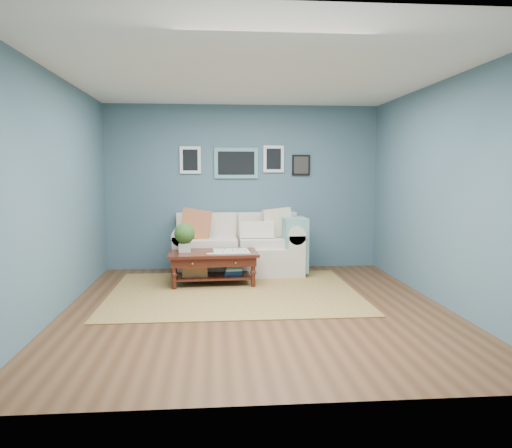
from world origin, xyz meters
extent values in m
plane|color=brown|center=(0.00, 0.00, 0.00)|extent=(5.00, 5.00, 0.00)
plane|color=white|center=(0.00, 0.00, 2.70)|extent=(5.00, 5.00, 0.00)
cube|color=#466777|center=(0.00, 2.50, 1.35)|extent=(4.50, 0.02, 2.70)
cube|color=#466777|center=(0.00, -2.50, 1.35)|extent=(4.50, 0.02, 2.70)
cube|color=#466777|center=(-2.25, 0.00, 1.35)|extent=(0.02, 5.00, 2.70)
cube|color=#466777|center=(2.25, 0.00, 1.35)|extent=(0.02, 5.00, 2.70)
cube|color=#5F9D9F|center=(-0.12, 2.48, 1.75)|extent=(0.72, 0.03, 0.50)
cube|color=black|center=(-0.12, 2.46, 1.75)|extent=(0.60, 0.01, 0.38)
cube|color=white|center=(-0.87, 2.48, 1.80)|extent=(0.34, 0.03, 0.44)
cube|color=white|center=(0.50, 2.48, 1.82)|extent=(0.34, 0.03, 0.44)
cube|color=black|center=(0.96, 2.48, 1.72)|extent=(0.30, 0.03, 0.34)
cube|color=brown|center=(-0.23, 0.76, 0.01)|extent=(3.26, 2.61, 0.01)
cube|color=white|center=(-0.12, 1.99, 0.22)|extent=(1.49, 0.92, 0.44)
cube|color=white|center=(-0.12, 2.35, 0.69)|extent=(1.95, 0.23, 0.50)
cube|color=white|center=(-0.99, 1.99, 0.32)|extent=(0.25, 0.92, 0.65)
cube|color=white|center=(0.75, 1.99, 0.32)|extent=(0.25, 0.92, 0.65)
cylinder|color=white|center=(-0.99, 1.99, 0.65)|extent=(0.27, 0.92, 0.27)
cylinder|color=white|center=(0.75, 1.99, 0.65)|extent=(0.27, 0.92, 0.27)
cube|color=white|center=(-0.51, 1.93, 0.51)|extent=(0.75, 0.59, 0.14)
cube|color=white|center=(0.28, 1.93, 0.51)|extent=(0.75, 0.59, 0.14)
cube|color=white|center=(-0.51, 2.22, 0.77)|extent=(0.75, 0.13, 0.38)
cube|color=white|center=(0.28, 2.22, 0.77)|extent=(0.75, 0.13, 0.38)
cube|color=#D86541|center=(-0.77, 1.94, 0.81)|extent=(0.51, 0.18, 0.50)
cube|color=beige|center=(0.51, 2.01, 0.81)|extent=(0.49, 0.19, 0.48)
cube|color=silver|center=(0.18, 1.89, 0.71)|extent=(0.52, 0.13, 0.25)
cube|color=#7AACA8|center=(0.75, 1.86, 0.48)|extent=(0.36, 0.58, 0.84)
cube|color=#36180D|center=(-0.51, 1.28, 0.45)|extent=(1.29, 0.79, 0.04)
cube|color=#36180D|center=(-0.51, 1.28, 0.37)|extent=(1.20, 0.70, 0.13)
cube|color=#36180D|center=(-0.51, 1.28, 0.12)|extent=(1.09, 0.59, 0.03)
sphere|color=gold|center=(-0.79, 0.93, 0.37)|extent=(0.03, 0.03, 0.03)
sphere|color=gold|center=(-0.20, 0.96, 0.37)|extent=(0.03, 0.03, 0.03)
cylinder|color=#36180D|center=(-1.04, 0.98, 0.22)|extent=(0.06, 0.06, 0.43)
cylinder|color=#36180D|center=(0.05, 1.03, 0.22)|extent=(0.06, 0.06, 0.43)
cylinder|color=#36180D|center=(-1.07, 1.54, 0.22)|extent=(0.06, 0.06, 0.43)
cylinder|color=#36180D|center=(0.02, 1.59, 0.22)|extent=(0.06, 0.06, 0.43)
cube|color=beige|center=(-0.91, 1.32, 0.54)|extent=(0.18, 0.18, 0.13)
sphere|color=#214719|center=(-0.91, 1.32, 0.73)|extent=(0.29, 0.29, 0.29)
cube|color=white|center=(-0.25, 1.30, 0.48)|extent=(0.53, 0.53, 0.01)
cube|color=#9D7046|center=(-0.77, 1.27, 0.24)|extent=(0.37, 0.27, 0.21)
cube|color=#225086|center=(-0.22, 1.32, 0.19)|extent=(0.26, 0.20, 0.12)
camera|label=1|loc=(-0.50, -5.78, 1.61)|focal=35.00mm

